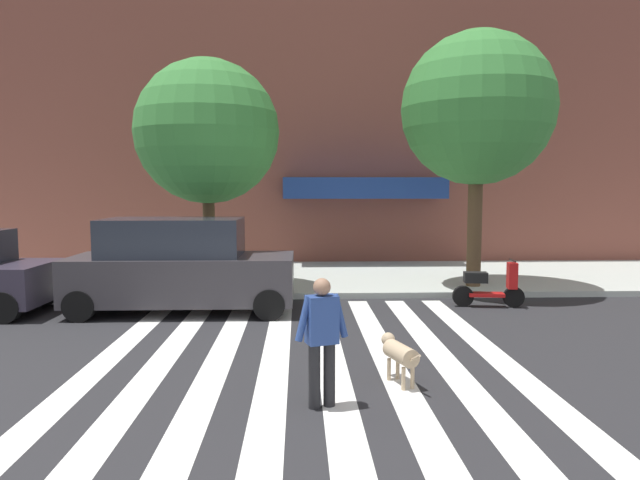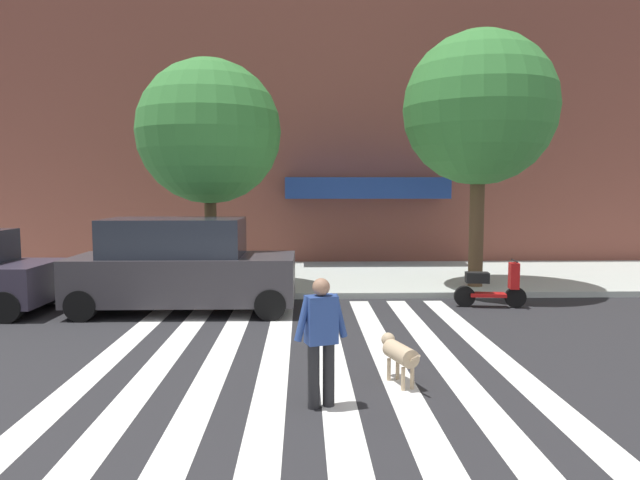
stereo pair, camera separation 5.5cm
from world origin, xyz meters
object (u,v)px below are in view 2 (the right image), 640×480
at_px(parked_scooter, 490,287).
at_px(street_tree_middle, 479,109).
at_px(parked_car_behind_first, 182,267).
at_px(dog_on_leash, 399,353).
at_px(pedestrian_dog_walker, 321,335).
at_px(street_tree_nearest, 209,132).

distance_m(parked_scooter, street_tree_middle, 4.74).
relative_size(parked_car_behind_first, dog_on_leash, 4.93).
distance_m(parked_car_behind_first, street_tree_middle, 8.48).
bearing_deg(street_tree_middle, dog_on_leash, -114.97).
distance_m(street_tree_middle, pedestrian_dog_walker, 9.72).
xyz_separation_m(parked_scooter, street_tree_middle, (0.26, 1.97, 4.30)).
height_order(street_tree_nearest, pedestrian_dog_walker, street_tree_nearest).
relative_size(parked_scooter, street_tree_nearest, 0.28).
xyz_separation_m(street_tree_nearest, dog_on_leash, (3.74, -7.02, -3.73)).
relative_size(street_tree_middle, dog_on_leash, 6.70).
relative_size(parked_scooter, street_tree_middle, 0.25).
relative_size(parked_scooter, dog_on_leash, 1.65).
height_order(parked_car_behind_first, pedestrian_dog_walker, parked_car_behind_first).
xyz_separation_m(parked_car_behind_first, pedestrian_dog_walker, (2.91, -5.55, -0.09)).
height_order(street_tree_middle, pedestrian_dog_walker, street_tree_middle).
xyz_separation_m(parked_scooter, street_tree_nearest, (-6.72, 2.02, 3.69)).
bearing_deg(dog_on_leash, street_tree_middle, 65.03).
bearing_deg(street_tree_middle, parked_scooter, -97.50).
distance_m(parked_scooter, street_tree_nearest, 7.93).
xyz_separation_m(street_tree_middle, dog_on_leash, (-3.25, -6.97, -4.33)).
distance_m(street_tree_nearest, dog_on_leash, 8.78).
bearing_deg(parked_scooter, parked_car_behind_first, -177.83).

